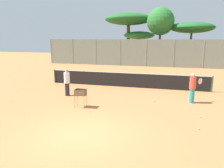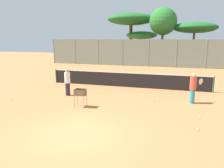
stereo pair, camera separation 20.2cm
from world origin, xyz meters
name	(u,v)px [view 1 (the left image)]	position (x,y,z in m)	size (l,w,h in m)	color
ground_plane	(79,134)	(0.00, 0.00, 0.00)	(80.00, 80.00, 0.00)	#C67242
tennis_net	(126,79)	(0.00, 8.30, 0.56)	(11.63, 0.10, 1.07)	#26592D
back_fence	(146,53)	(0.00, 20.37, 1.67)	(26.50, 0.08, 3.34)	gray
tree_0	(192,28)	(5.39, 24.45, 4.82)	(5.78, 5.78, 5.56)	brown
tree_1	(129,20)	(-3.35, 25.65, 6.14)	(6.83, 6.83, 7.04)	brown
tree_3	(139,36)	(-1.80, 26.02, 3.79)	(4.55, 4.55, 4.45)	brown
tree_4	(161,22)	(1.39, 23.26, 5.59)	(3.57, 3.57, 7.41)	brown
player_white_outfit	(67,82)	(-2.99, 4.98, 0.85)	(0.55, 0.81, 1.66)	#26262D
player_red_cap	(193,88)	(4.31, 5.39, 0.85)	(0.75, 0.64, 1.65)	teal
ball_cart	(81,94)	(-1.25, 3.06, 0.71)	(0.56, 0.41, 0.94)	brown
tennis_ball_0	(12,101)	(-5.47, 3.00, 0.03)	(0.07, 0.07, 0.07)	#D1E54C
tennis_ball_1	(154,101)	(2.29, 5.15, 0.03)	(0.07, 0.07, 0.07)	#D1E54C
tennis_ball_3	(200,117)	(4.51, 3.06, 0.03)	(0.07, 0.07, 0.07)	#D1E54C
tennis_ball_4	(102,93)	(-1.05, 6.02, 0.03)	(0.07, 0.07, 0.07)	#D1E54C
tennis_ball_5	(89,111)	(-0.55, 2.45, 0.03)	(0.07, 0.07, 0.07)	#D1E54C
tennis_ball_6	(83,90)	(-2.54, 6.40, 0.03)	(0.07, 0.07, 0.07)	#D1E54C
tennis_ball_7	(199,129)	(4.30, 1.64, 0.03)	(0.07, 0.07, 0.07)	#D1E54C
parked_car	(161,60)	(1.76, 22.53, 0.66)	(4.20, 1.70, 1.60)	#232328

